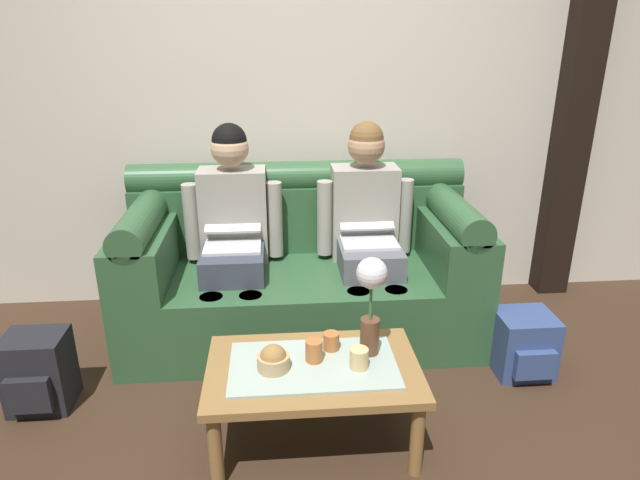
{
  "coord_description": "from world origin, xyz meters",
  "views": [
    {
      "loc": [
        -0.14,
        -1.78,
        1.69
      ],
      "look_at": [
        0.09,
        0.86,
        0.68
      ],
      "focal_mm": 30.95,
      "sensor_mm": 36.0,
      "label": 1
    }
  ],
  "objects_px": {
    "coffee_table": "(313,376)",
    "cup_near_left": "(314,351)",
    "cup_far_center": "(359,358)",
    "couch": "(301,270)",
    "person_right": "(367,223)",
    "flower_vase": "(371,295)",
    "snack_bowl": "(273,360)",
    "backpack_left": "(38,373)",
    "backpack_right": "(523,344)",
    "person_left": "(233,227)",
    "cup_near_right": "(331,341)"
  },
  "relations": [
    {
      "from": "coffee_table",
      "to": "cup_near_left",
      "type": "height_order",
      "value": "cup_near_left"
    },
    {
      "from": "coffee_table",
      "to": "cup_far_center",
      "type": "relative_size",
      "value": 10.3
    },
    {
      "from": "coffee_table",
      "to": "cup_near_left",
      "type": "xyz_separation_m",
      "value": [
        0.01,
        0.03,
        0.11
      ]
    },
    {
      "from": "couch",
      "to": "coffee_table",
      "type": "xyz_separation_m",
      "value": [
        0.0,
        -0.99,
        -0.05
      ]
    },
    {
      "from": "person_right",
      "to": "flower_vase",
      "type": "distance_m",
      "value": 0.92
    },
    {
      "from": "snack_bowl",
      "to": "cup_far_center",
      "type": "height_order",
      "value": "snack_bowl"
    },
    {
      "from": "person_right",
      "to": "backpack_left",
      "type": "distance_m",
      "value": 1.84
    },
    {
      "from": "snack_bowl",
      "to": "backpack_right",
      "type": "bearing_deg",
      "value": 19.06
    },
    {
      "from": "coffee_table",
      "to": "backpack_left",
      "type": "xyz_separation_m",
      "value": [
        -1.27,
        0.34,
        -0.14
      ]
    },
    {
      "from": "person_left",
      "to": "cup_far_center",
      "type": "bearing_deg",
      "value": -61.1
    },
    {
      "from": "snack_bowl",
      "to": "cup_near_left",
      "type": "distance_m",
      "value": 0.18
    },
    {
      "from": "person_left",
      "to": "flower_vase",
      "type": "height_order",
      "value": "person_left"
    },
    {
      "from": "snack_bowl",
      "to": "backpack_left",
      "type": "distance_m",
      "value": 1.19
    },
    {
      "from": "cup_far_center",
      "to": "backpack_left",
      "type": "height_order",
      "value": "cup_far_center"
    },
    {
      "from": "snack_bowl",
      "to": "backpack_left",
      "type": "xyz_separation_m",
      "value": [
        -1.11,
        0.36,
        -0.25
      ]
    },
    {
      "from": "person_left",
      "to": "cup_near_left",
      "type": "distance_m",
      "value": 1.06
    },
    {
      "from": "cup_far_center",
      "to": "backpack_left",
      "type": "xyz_separation_m",
      "value": [
        -1.46,
        0.38,
        -0.25
      ]
    },
    {
      "from": "cup_far_center",
      "to": "cup_near_left",
      "type": "bearing_deg",
      "value": 159.7
    },
    {
      "from": "couch",
      "to": "backpack_left",
      "type": "bearing_deg",
      "value": -153.11
    },
    {
      "from": "coffee_table",
      "to": "cup_near_left",
      "type": "distance_m",
      "value": 0.11
    },
    {
      "from": "person_left",
      "to": "backpack_left",
      "type": "xyz_separation_m",
      "value": [
        -0.89,
        -0.64,
        -0.47
      ]
    },
    {
      "from": "person_right",
      "to": "coffee_table",
      "type": "height_order",
      "value": "person_right"
    },
    {
      "from": "coffee_table",
      "to": "cup_near_right",
      "type": "xyz_separation_m",
      "value": [
        0.09,
        0.11,
        0.1
      ]
    },
    {
      "from": "coffee_table",
      "to": "backpack_right",
      "type": "relative_size",
      "value": 2.73
    },
    {
      "from": "snack_bowl",
      "to": "backpack_left",
      "type": "height_order",
      "value": "snack_bowl"
    },
    {
      "from": "person_left",
      "to": "snack_bowl",
      "type": "height_order",
      "value": "person_left"
    },
    {
      "from": "couch",
      "to": "cup_near_right",
      "type": "height_order",
      "value": "couch"
    },
    {
      "from": "coffee_table",
      "to": "backpack_left",
      "type": "height_order",
      "value": "coffee_table"
    },
    {
      "from": "couch",
      "to": "cup_far_center",
      "type": "bearing_deg",
      "value": -79.73
    },
    {
      "from": "cup_near_right",
      "to": "backpack_right",
      "type": "relative_size",
      "value": 0.24
    },
    {
      "from": "coffee_table",
      "to": "backpack_right",
      "type": "distance_m",
      "value": 1.22
    },
    {
      "from": "snack_bowl",
      "to": "cup_far_center",
      "type": "distance_m",
      "value": 0.35
    },
    {
      "from": "snack_bowl",
      "to": "cup_near_right",
      "type": "height_order",
      "value": "snack_bowl"
    },
    {
      "from": "person_left",
      "to": "backpack_right",
      "type": "xyz_separation_m",
      "value": [
        1.51,
        -0.56,
        -0.5
      ]
    },
    {
      "from": "person_right",
      "to": "backpack_right",
      "type": "height_order",
      "value": "person_right"
    },
    {
      "from": "flower_vase",
      "to": "person_left",
      "type": "bearing_deg",
      "value": 124.41
    },
    {
      "from": "cup_far_center",
      "to": "coffee_table",
      "type": "bearing_deg",
      "value": 167.7
    },
    {
      "from": "flower_vase",
      "to": "cup_far_center",
      "type": "bearing_deg",
      "value": -119.17
    },
    {
      "from": "person_left",
      "to": "cup_far_center",
      "type": "distance_m",
      "value": 1.19
    },
    {
      "from": "person_left",
      "to": "person_right",
      "type": "relative_size",
      "value": 1.0
    },
    {
      "from": "person_right",
      "to": "coffee_table",
      "type": "relative_size",
      "value": 1.37
    },
    {
      "from": "couch",
      "to": "backpack_left",
      "type": "height_order",
      "value": "couch"
    },
    {
      "from": "coffee_table",
      "to": "cup_near_right",
      "type": "relative_size",
      "value": 11.58
    },
    {
      "from": "cup_near_left",
      "to": "cup_far_center",
      "type": "distance_m",
      "value": 0.19
    },
    {
      "from": "couch",
      "to": "cup_far_center",
      "type": "height_order",
      "value": "couch"
    },
    {
      "from": "couch",
      "to": "person_left",
      "type": "relative_size",
      "value": 1.62
    },
    {
      "from": "snack_bowl",
      "to": "backpack_left",
      "type": "relative_size",
      "value": 0.36
    },
    {
      "from": "cup_far_center",
      "to": "backpack_right",
      "type": "relative_size",
      "value": 0.27
    },
    {
      "from": "backpack_right",
      "to": "backpack_left",
      "type": "xyz_separation_m",
      "value": [
        -2.4,
        -0.09,
        0.02
      ]
    },
    {
      "from": "coffee_table",
      "to": "cup_near_right",
      "type": "bearing_deg",
      "value": 51.77
    }
  ]
}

